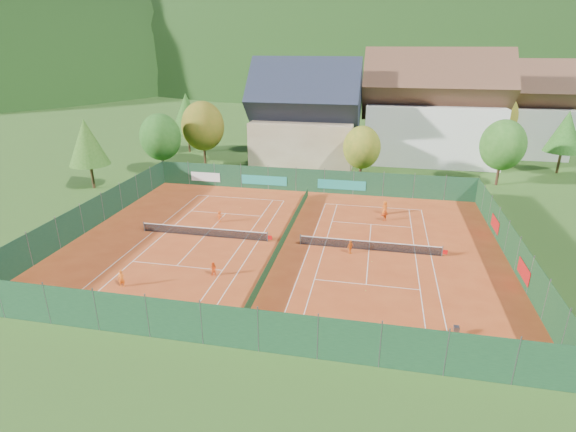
# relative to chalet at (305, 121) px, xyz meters

# --- Properties ---
(ground) EXTENTS (600.00, 600.00, 0.00)m
(ground) POSITION_rel_chalet_xyz_m (3.00, -30.00, -6.64)
(ground) COLOR #294F18
(ground) RESTS_ON ground
(clay_pad) EXTENTS (40.00, 32.00, 0.01)m
(clay_pad) POSITION_rel_chalet_xyz_m (3.00, -30.00, -6.62)
(clay_pad) COLOR #AC3F19
(clay_pad) RESTS_ON ground
(court_markings_left) EXTENTS (11.03, 23.83, 0.00)m
(court_markings_left) POSITION_rel_chalet_xyz_m (-5.00, -30.00, -6.61)
(court_markings_left) COLOR white
(court_markings_left) RESTS_ON ground
(court_markings_right) EXTENTS (11.03, 23.83, 0.00)m
(court_markings_right) POSITION_rel_chalet_xyz_m (11.00, -30.00, -6.61)
(court_markings_right) COLOR white
(court_markings_right) RESTS_ON ground
(tennis_net_left) EXTENTS (13.30, 0.10, 1.02)m
(tennis_net_left) POSITION_rel_chalet_xyz_m (-4.85, -30.00, -6.12)
(tennis_net_left) COLOR #59595B
(tennis_net_left) RESTS_ON ground
(tennis_net_right) EXTENTS (13.30, 0.10, 1.02)m
(tennis_net_right) POSITION_rel_chalet_xyz_m (11.15, -30.00, -6.12)
(tennis_net_right) COLOR #59595B
(tennis_net_right) RESTS_ON ground
(court_divider) EXTENTS (0.03, 28.80, 1.00)m
(court_divider) POSITION_rel_chalet_xyz_m (3.00, -30.00, -6.12)
(court_divider) COLOR #14371B
(court_divider) RESTS_ON ground
(fence_north) EXTENTS (40.00, 0.10, 3.00)m
(fence_north) POSITION_rel_chalet_xyz_m (2.54, -14.01, -5.16)
(fence_north) COLOR #163C23
(fence_north) RESTS_ON ground
(fence_south) EXTENTS (40.00, 0.04, 3.00)m
(fence_south) POSITION_rel_chalet_xyz_m (3.00, -46.00, -5.12)
(fence_south) COLOR #163D22
(fence_south) RESTS_ON ground
(fence_west) EXTENTS (0.04, 32.00, 3.00)m
(fence_west) POSITION_rel_chalet_xyz_m (-17.00, -30.00, -5.12)
(fence_west) COLOR #12331F
(fence_west) RESTS_ON ground
(fence_east) EXTENTS (0.09, 32.00, 3.00)m
(fence_east) POSITION_rel_chalet_xyz_m (23.00, -29.95, -5.14)
(fence_east) COLOR #14381B
(fence_east) RESTS_ON ground
(chalet) EXTENTS (16.20, 12.00, 16.00)m
(chalet) POSITION_rel_chalet_xyz_m (0.00, 0.00, 0.00)
(chalet) COLOR #C2AD89
(chalet) RESTS_ON ground
(hotel_block_a) EXTENTS (21.60, 11.00, 17.25)m
(hotel_block_a) POSITION_rel_chalet_xyz_m (19.00, 6.00, 0.76)
(hotel_block_a) COLOR silver
(hotel_block_a) RESTS_ON ground
(hotel_block_b) EXTENTS (17.28, 10.00, 15.50)m
(hotel_block_b) POSITION_rel_chalet_xyz_m (33.00, 14.00, -0.01)
(hotel_block_b) COLOR silver
(hotel_block_b) RESTS_ON ground
(tree_west_front) EXTENTS (5.72, 5.72, 8.69)m
(tree_west_front) POSITION_rel_chalet_xyz_m (-19.00, -10.00, -1.23)
(tree_west_front) COLOR #463019
(tree_west_front) RESTS_ON ground
(tree_west_mid) EXTENTS (6.44, 6.44, 9.78)m
(tree_west_mid) POSITION_rel_chalet_xyz_m (-15.00, -4.00, -0.56)
(tree_west_mid) COLOR #422A17
(tree_west_mid) RESTS_ON ground
(tree_west_back) EXTENTS (5.60, 5.60, 10.00)m
(tree_west_back) POSITION_rel_chalet_xyz_m (-21.00, 4.00, 0.11)
(tree_west_back) COLOR #412D17
(tree_west_back) RESTS_ON ground
(tree_center) EXTENTS (5.01, 5.01, 7.60)m
(tree_center) POSITION_rel_chalet_xyz_m (9.00, -8.00, -1.91)
(tree_center) COLOR #492B1A
(tree_center) RESTS_ON ground
(tree_east_front) EXTENTS (5.72, 5.72, 8.69)m
(tree_east_front) POSITION_rel_chalet_xyz_m (27.00, -6.00, -1.23)
(tree_east_front) COLOR #472919
(tree_east_front) RESTS_ON ground
(tree_east_mid) EXTENTS (5.04, 5.04, 9.00)m
(tree_east_mid) POSITION_rel_chalet_xyz_m (37.00, 2.00, -0.56)
(tree_east_mid) COLOR #4D361B
(tree_east_mid) RESTS_ON ground
(tree_west_side) EXTENTS (5.04, 5.04, 9.00)m
(tree_west_side) POSITION_rel_chalet_xyz_m (-25.00, -18.00, -0.56)
(tree_west_side) COLOR #4A331A
(tree_west_side) RESTS_ON ground
(tree_east_back) EXTENTS (7.15, 7.15, 10.86)m
(tree_east_back) POSITION_rel_chalet_xyz_m (29.00, 10.00, 0.12)
(tree_east_back) COLOR #492F1A
(tree_east_back) RESTS_ON ground
(mountain_backdrop) EXTENTS (820.00, 530.00, 242.00)m
(mountain_backdrop) POSITION_rel_chalet_xyz_m (31.54, 203.48, -46.26)
(mountain_backdrop) COLOR black
(mountain_backdrop) RESTS_ON ground
(ball_hopper) EXTENTS (0.34, 0.34, 0.80)m
(ball_hopper) POSITION_rel_chalet_xyz_m (16.95, -41.91, -6.07)
(ball_hopper) COLOR slate
(ball_hopper) RESTS_ON ground
(loose_ball_0) EXTENTS (0.07, 0.07, 0.07)m
(loose_ball_0) POSITION_rel_chalet_xyz_m (-7.01, -36.75, -6.59)
(loose_ball_0) COLOR #CCD833
(loose_ball_0) RESTS_ON ground
(loose_ball_1) EXTENTS (0.07, 0.07, 0.07)m
(loose_ball_1) POSITION_rel_chalet_xyz_m (10.99, -37.38, -6.59)
(loose_ball_1) COLOR #CCD833
(loose_ball_1) RESTS_ON ground
(loose_ball_2) EXTENTS (0.07, 0.07, 0.07)m
(loose_ball_2) POSITION_rel_chalet_xyz_m (7.02, -25.32, -6.59)
(loose_ball_2) COLOR #CCD833
(loose_ball_2) RESTS_ON ground
(loose_ball_3) EXTENTS (0.07, 0.07, 0.07)m
(loose_ball_3) POSITION_rel_chalet_xyz_m (-3.96, -21.47, -6.59)
(loose_ball_3) COLOR #CCD833
(loose_ball_3) RESTS_ON ground
(loose_ball_4) EXTENTS (0.07, 0.07, 0.07)m
(loose_ball_4) POSITION_rel_chalet_xyz_m (11.31, -32.32, -6.59)
(loose_ball_4) COLOR #CCD833
(loose_ball_4) RESTS_ON ground
(player_left_near) EXTENTS (0.58, 0.44, 1.42)m
(player_left_near) POSITION_rel_chalet_xyz_m (-7.64, -40.53, -5.91)
(player_left_near) COLOR orange
(player_left_near) RESTS_ON ground
(player_left_mid) EXTENTS (0.68, 0.57, 1.25)m
(player_left_mid) POSITION_rel_chalet_xyz_m (-1.24, -37.48, -6.00)
(player_left_mid) COLOR #F75316
(player_left_mid) RESTS_ON ground
(player_left_far) EXTENTS (0.91, 0.67, 1.27)m
(player_left_far) POSITION_rel_chalet_xyz_m (-4.80, -26.09, -5.99)
(player_left_far) COLOR #D34912
(player_left_far) RESTS_ON ground
(player_right_near) EXTENTS (0.70, 0.81, 1.30)m
(player_right_near) POSITION_rel_chalet_xyz_m (9.34, -31.00, -5.97)
(player_right_near) COLOR orange
(player_right_near) RESTS_ON ground
(player_right_far_a) EXTENTS (0.88, 0.81, 1.51)m
(player_right_far_a) POSITION_rel_chalet_xyz_m (12.36, -20.18, -5.87)
(player_right_far_a) COLOR #DF5B13
(player_right_far_a) RESTS_ON ground
(player_right_far_b) EXTENTS (1.02, 1.01, 1.17)m
(player_right_far_b) POSITION_rel_chalet_xyz_m (12.38, -22.22, -6.04)
(player_right_far_b) COLOR #D34812
(player_right_far_b) RESTS_ON ground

